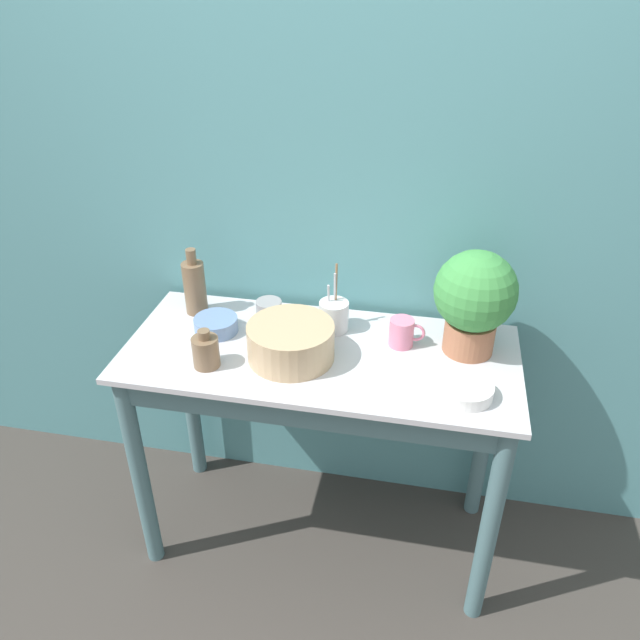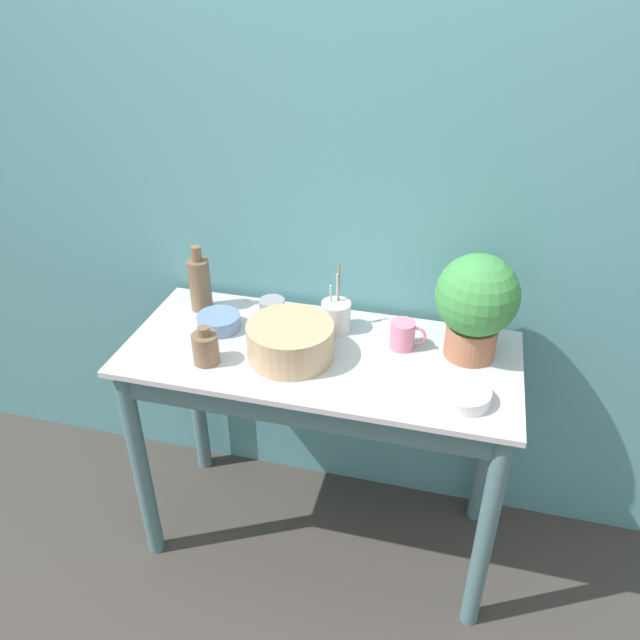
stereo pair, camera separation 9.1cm
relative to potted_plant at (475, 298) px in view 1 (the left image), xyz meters
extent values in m
plane|color=#3D3833|center=(-0.47, -0.39, -1.07)|extent=(12.00, 12.00, 0.00)
cube|color=teal|center=(-0.47, 0.24, 0.13)|extent=(6.00, 0.05, 2.40)
cylinder|color=slate|center=(-1.07, -0.34, -0.64)|extent=(0.06, 0.06, 0.85)
cylinder|color=slate|center=(0.12, -0.34, -0.64)|extent=(0.06, 0.06, 0.85)
cylinder|color=slate|center=(-1.07, 0.13, -0.64)|extent=(0.06, 0.06, 0.85)
cylinder|color=slate|center=(0.12, 0.13, -0.64)|extent=(0.06, 0.06, 0.85)
cube|color=slate|center=(-0.47, -0.34, -0.27)|extent=(1.19, 0.02, 0.10)
cube|color=silver|center=(-0.47, -0.10, -0.21)|extent=(1.29, 0.57, 0.02)
cylinder|color=#A36647|center=(0.00, 0.00, -0.14)|extent=(0.16, 0.16, 0.11)
sphere|color=#3D8C42|center=(0.00, 0.00, 0.02)|extent=(0.26, 0.26, 0.26)
cylinder|color=tan|center=(-0.56, -0.15, -0.14)|extent=(0.28, 0.28, 0.12)
cylinder|color=brown|center=(-0.96, 0.06, -0.10)|extent=(0.08, 0.08, 0.19)
cylinder|color=brown|center=(-0.96, 0.06, 0.02)|extent=(0.04, 0.04, 0.05)
cylinder|color=brown|center=(-0.81, -0.25, -0.15)|extent=(0.08, 0.08, 0.10)
cylinder|color=brown|center=(-0.81, -0.25, -0.08)|extent=(0.04, 0.04, 0.03)
cylinder|color=pink|center=(-0.22, -0.01, -0.15)|extent=(0.08, 0.08, 0.10)
torus|color=pink|center=(-0.17, -0.01, -0.14)|extent=(0.06, 0.01, 0.06)
cylinder|color=gray|center=(-0.69, 0.05, -0.16)|extent=(0.09, 0.09, 0.08)
torus|color=gray|center=(-0.64, 0.05, -0.15)|extent=(0.05, 0.01, 0.05)
cylinder|color=#6684B2|center=(-0.85, -0.05, -0.17)|extent=(0.15, 0.15, 0.05)
cylinder|color=silver|center=(-0.01, -0.25, -0.18)|extent=(0.16, 0.16, 0.04)
cylinder|color=silver|center=(-0.45, 0.04, -0.14)|extent=(0.10, 0.10, 0.10)
cylinder|color=#B7B7BC|center=(-0.45, 0.07, -0.09)|extent=(0.01, 0.01, 0.21)
cylinder|color=olive|center=(-0.45, 0.06, -0.08)|extent=(0.01, 0.03, 0.24)
cylinder|color=#B7B7BC|center=(-0.47, 0.05, -0.11)|extent=(0.01, 0.03, 0.17)
camera|label=1|loc=(-0.14, -1.76, 0.96)|focal=35.00mm
camera|label=2|loc=(-0.06, -1.74, 0.96)|focal=35.00mm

